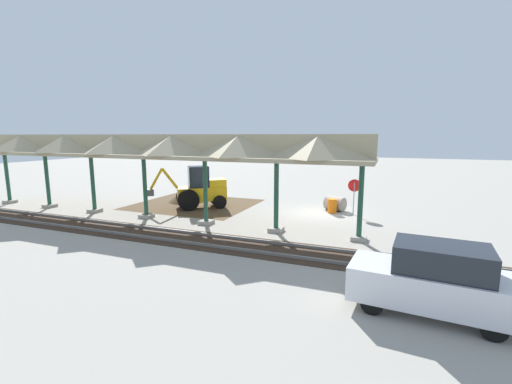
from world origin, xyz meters
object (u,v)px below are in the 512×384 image
Objects in this scene: concrete_pipe at (335,204)px; distant_parked_car at (433,280)px; stop_sign at (354,189)px; backhoe at (199,189)px; traffic_barrel at (332,206)px.

concrete_pipe is 0.34× the size of distant_parked_car.
stop_sign reaches higher than distant_parked_car.
stop_sign is 1.85m from concrete_pipe.
stop_sign reaches higher than concrete_pipe.
backhoe reaches higher than concrete_pipe.
distant_parked_car is (-4.49, 12.33, 0.53)m from concrete_pipe.
traffic_barrel is at bearing 86.72° from concrete_pipe.
distant_parked_car reaches higher than concrete_pipe.
backhoe is 8.78m from traffic_barrel.
concrete_pipe is at bearing -93.28° from traffic_barrel.
traffic_barrel is (1.29, 0.02, -1.13)m from stop_sign.
backhoe reaches higher than traffic_barrel.
distant_parked_car reaches higher than traffic_barrel.
distant_parked_car is at bearing 110.02° from concrete_pipe.
backhoe reaches higher than distant_parked_car.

